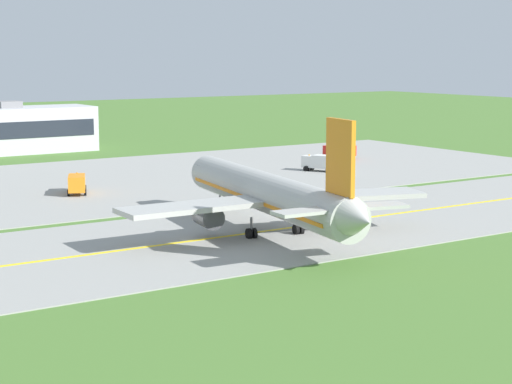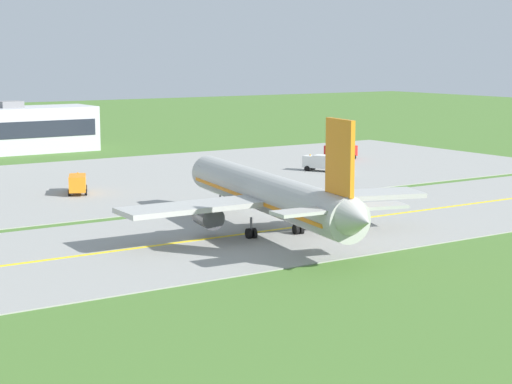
{
  "view_description": "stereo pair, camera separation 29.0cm",
  "coord_description": "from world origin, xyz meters",
  "px_view_note": "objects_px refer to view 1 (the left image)",
  "views": [
    {
      "loc": [
        -42.02,
        -73.36,
        18.18
      ],
      "look_at": [
        7.43,
        1.44,
        4.0
      ],
      "focal_mm": 61.65,
      "sensor_mm": 36.0,
      "label": 1
    },
    {
      "loc": [
        -41.77,
        -73.52,
        18.18
      ],
      "look_at": [
        7.43,
        1.44,
        4.0
      ],
      "focal_mm": 61.65,
      "sensor_mm": 36.0,
      "label": 2
    }
  ],
  "objects_px": {
    "service_truck_fuel": "(322,162)",
    "service_truck_baggage": "(77,183)",
    "service_truck_catering": "(339,151)",
    "airplane_lead": "(269,194)"
  },
  "relations": [
    {
      "from": "airplane_lead",
      "to": "service_truck_catering",
      "type": "bearing_deg",
      "value": 44.76
    },
    {
      "from": "service_truck_baggage",
      "to": "service_truck_fuel",
      "type": "distance_m",
      "value": 40.14
    },
    {
      "from": "service_truck_baggage",
      "to": "service_truck_fuel",
      "type": "relative_size",
      "value": 1.01
    },
    {
      "from": "airplane_lead",
      "to": "service_truck_fuel",
      "type": "xyz_separation_m",
      "value": [
        33.62,
        34.76,
        -2.6
      ]
    },
    {
      "from": "service_truck_baggage",
      "to": "service_truck_catering",
      "type": "distance_m",
      "value": 53.04
    },
    {
      "from": "airplane_lead",
      "to": "service_truck_catering",
      "type": "xyz_separation_m",
      "value": [
        45.5,
        45.12,
        -2.6
      ]
    },
    {
      "from": "service_truck_baggage",
      "to": "service_truck_fuel",
      "type": "xyz_separation_m",
      "value": [
        40.14,
        -0.04,
        0.0
      ]
    },
    {
      "from": "airplane_lead",
      "to": "service_truck_baggage",
      "type": "xyz_separation_m",
      "value": [
        -6.52,
        34.8,
        -2.6
      ]
    },
    {
      "from": "airplane_lead",
      "to": "service_truck_catering",
      "type": "height_order",
      "value": "airplane_lead"
    },
    {
      "from": "service_truck_fuel",
      "to": "service_truck_baggage",
      "type": "bearing_deg",
      "value": 179.94
    }
  ]
}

